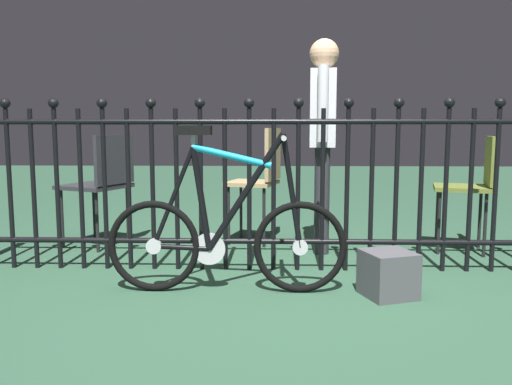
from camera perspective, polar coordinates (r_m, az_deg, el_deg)
ground_plane at (r=2.86m, az=3.17°, el=-11.42°), size 20.00×20.00×0.00m
iron_fence at (r=3.30m, az=1.55°, el=1.33°), size 4.21×0.07×1.13m
bicycle at (r=2.88m, az=-3.28°, el=-4.58°), size 1.32×0.40×0.92m
chair_charcoal at (r=4.14m, az=-16.44°, el=1.48°), size 0.57×0.57×0.86m
chair_tan at (r=4.09m, az=0.59°, el=2.07°), size 0.45×0.45×0.91m
chair_olive at (r=4.11m, az=22.64°, el=1.21°), size 0.47×0.47×0.85m
person_visitor at (r=3.83m, az=7.35°, el=7.04°), size 0.21×0.47×1.54m
display_crate at (r=2.94m, az=14.26°, el=-8.64°), size 0.32×0.32×0.25m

